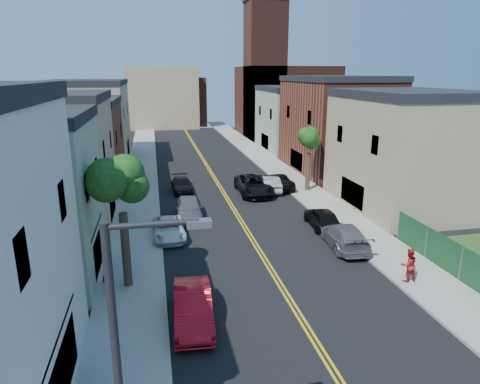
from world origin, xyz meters
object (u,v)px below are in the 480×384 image
dark_car_right_far (278,181)px  pedestrian_left (107,273)px  white_pickup (169,229)px  black_suv_lane (254,185)px  grey_car_right (344,236)px  silver_car_right (269,184)px  red_sedan (193,307)px  pedestrian_right (409,265)px  black_car_right (322,218)px  black_car_left (182,185)px  grey_car_left (189,209)px

dark_car_right_far → pedestrian_left: 22.98m
white_pickup → black_suv_lane: bearing=47.9°
grey_car_right → silver_car_right: 13.97m
red_sedan → black_suv_lane: black_suv_lane is taller
black_suv_lane → pedestrian_right: bearing=-76.9°
black_car_right → silver_car_right: size_ratio=0.98×
black_car_left → pedestrian_right: pedestrian_right is taller
black_car_right → black_suv_lane: (-2.82, 9.73, 0.10)m
red_sedan → grey_car_left: size_ratio=0.96×
dark_car_right_far → pedestrian_right: bearing=98.5°
grey_car_left → pedestrian_right: bearing=-47.3°
grey_car_right → pedestrian_right: 5.49m
black_car_left → black_suv_lane: black_suv_lane is taller
white_pickup → dark_car_right_far: size_ratio=0.86×
red_sedan → silver_car_right: 22.67m
dark_car_right_far → black_car_left: bearing=0.1°
black_suv_lane → white_pickup: bearing=-130.0°
pedestrian_right → silver_car_right: bearing=-83.8°
white_pickup → pedestrian_right: pedestrian_right is taller
grey_car_right → pedestrian_left: 14.75m
red_sedan → grey_car_left: 14.26m
red_sedan → grey_car_right: bearing=36.2°
dark_car_right_far → pedestrian_left: (-14.36, -17.93, 0.35)m
dark_car_right_far → grey_car_right: bearing=95.2°
black_car_left → black_car_right: 15.16m
grey_car_right → dark_car_right_far: grey_car_right is taller
dark_car_right_far → pedestrian_left: size_ratio=2.83×
grey_car_right → silver_car_right: (-1.14, 13.92, -0.01)m
white_pickup → grey_car_left: (1.70, 3.57, 0.21)m
black_car_left → dark_car_right_far: dark_car_right_far is taller
red_sedan → black_car_right: bearing=48.0°
white_pickup → black_car_left: 11.80m
black_car_left → silver_car_right: silver_car_right is taller
red_sedan → grey_car_left: bearing=88.7°
grey_car_left → black_car_right: 10.07m
grey_car_right → red_sedan: bearing=37.7°
silver_car_right → black_suv_lane: black_suv_lane is taller
white_pickup → grey_car_right: 11.66m
grey_car_left → black_car_right: (9.30, -3.86, -0.08)m
black_car_left → pedestrian_left: (-5.10, -18.73, 0.44)m
pedestrian_right → black_suv_lane: bearing=-78.6°
black_suv_lane → pedestrian_right: 19.09m
black_car_right → pedestrian_right: (1.20, -8.93, 0.32)m
grey_car_right → pedestrian_left: pedestrian_left is taller
red_sedan → black_car_right: red_sedan is taller
silver_car_right → pedestrian_right: pedestrian_right is taller
grey_car_left → black_car_left: bearing=93.3°
grey_car_left → silver_car_right: grey_car_left is taller
black_suv_lane → pedestrian_right: (4.02, -18.66, 0.22)m
red_sedan → dark_car_right_far: red_sedan is taller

